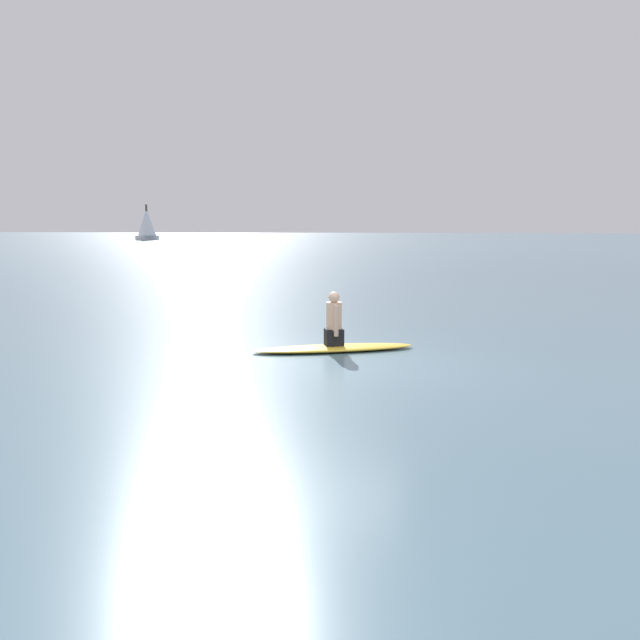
# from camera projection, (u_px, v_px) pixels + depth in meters

# --- Properties ---
(ground_plane) EXTENTS (400.00, 400.00, 0.00)m
(ground_plane) POSITION_uv_depth(u_px,v_px,m) (328.00, 361.00, 11.54)
(ground_plane) COLOR slate
(surfboard) EXTENTS (3.04, 1.76, 0.10)m
(surfboard) POSITION_uv_depth(u_px,v_px,m) (334.00, 348.00, 12.51)
(surfboard) COLOR gold
(surfboard) RESTS_ON ground
(person_paddler) EXTENTS (0.40, 0.43, 0.98)m
(person_paddler) POSITION_uv_depth(u_px,v_px,m) (334.00, 321.00, 12.44)
(person_paddler) COLOR black
(person_paddler) RESTS_ON surfboard
(sailboat_far_left) EXTENTS (3.54, 4.11, 5.45)m
(sailboat_far_left) POSITION_uv_depth(u_px,v_px,m) (147.00, 223.00, 105.55)
(sailboat_far_left) COLOR silver
(sailboat_far_left) RESTS_ON ground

